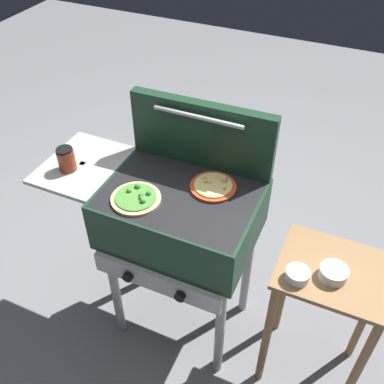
{
  "coord_description": "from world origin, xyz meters",
  "views": [
    {
      "loc": [
        0.59,
        -1.21,
        2.08
      ],
      "look_at": [
        0.05,
        0.0,
        0.92
      ],
      "focal_mm": 41.11,
      "sensor_mm": 36.0,
      "label": 1
    }
  ],
  "objects_px": {
    "pizza_cheese": "(213,186)",
    "pizza_veggie": "(136,198)",
    "topping_bowl_near": "(297,275)",
    "topping_bowl_far": "(333,273)",
    "sauce_jar": "(66,159)",
    "prep_table": "(325,302)",
    "grill": "(178,217)"
  },
  "relations": [
    {
      "from": "grill",
      "to": "prep_table",
      "type": "height_order",
      "value": "grill"
    },
    {
      "from": "pizza_veggie",
      "to": "prep_table",
      "type": "distance_m",
      "value": 0.9
    },
    {
      "from": "topping_bowl_far",
      "to": "grill",
      "type": "bearing_deg",
      "value": 176.99
    },
    {
      "from": "pizza_cheese",
      "to": "sauce_jar",
      "type": "distance_m",
      "value": 0.64
    },
    {
      "from": "pizza_veggie",
      "to": "sauce_jar",
      "type": "bearing_deg",
      "value": 171.77
    },
    {
      "from": "grill",
      "to": "prep_table",
      "type": "bearing_deg",
      "value": 0.37
    },
    {
      "from": "pizza_cheese",
      "to": "pizza_veggie",
      "type": "relative_size",
      "value": 0.95
    },
    {
      "from": "grill",
      "to": "sauce_jar",
      "type": "relative_size",
      "value": 8.94
    },
    {
      "from": "grill",
      "to": "topping_bowl_near",
      "type": "xyz_separation_m",
      "value": [
        0.54,
        -0.1,
        0.0
      ]
    },
    {
      "from": "pizza_cheese",
      "to": "topping_bowl_far",
      "type": "xyz_separation_m",
      "value": [
        0.54,
        -0.12,
        -0.15
      ]
    },
    {
      "from": "sauce_jar",
      "to": "prep_table",
      "type": "relative_size",
      "value": 0.15
    },
    {
      "from": "grill",
      "to": "topping_bowl_far",
      "type": "bearing_deg",
      "value": -3.01
    },
    {
      "from": "sauce_jar",
      "to": "topping_bowl_near",
      "type": "relative_size",
      "value": 1.16
    },
    {
      "from": "prep_table",
      "to": "pizza_cheese",
      "type": "bearing_deg",
      "value": 171.62
    },
    {
      "from": "grill",
      "to": "topping_bowl_far",
      "type": "xyz_separation_m",
      "value": [
        0.67,
        -0.03,
        0.0
      ]
    },
    {
      "from": "topping_bowl_far",
      "to": "pizza_veggie",
      "type": "bearing_deg",
      "value": -174.79
    },
    {
      "from": "pizza_veggie",
      "to": "topping_bowl_far",
      "type": "bearing_deg",
      "value": 5.21
    },
    {
      "from": "pizza_cheese",
      "to": "prep_table",
      "type": "relative_size",
      "value": 0.26
    },
    {
      "from": "grill",
      "to": "prep_table",
      "type": "xyz_separation_m",
      "value": [
        0.67,
        0.0,
        -0.23
      ]
    },
    {
      "from": "pizza_veggie",
      "to": "prep_table",
      "type": "relative_size",
      "value": 0.27
    },
    {
      "from": "prep_table",
      "to": "topping_bowl_near",
      "type": "relative_size",
      "value": 7.94
    },
    {
      "from": "topping_bowl_near",
      "to": "topping_bowl_far",
      "type": "distance_m",
      "value": 0.14
    },
    {
      "from": "sauce_jar",
      "to": "topping_bowl_near",
      "type": "distance_m",
      "value": 1.06
    },
    {
      "from": "pizza_cheese",
      "to": "topping_bowl_near",
      "type": "xyz_separation_m",
      "value": [
        0.42,
        -0.18,
        -0.15
      ]
    },
    {
      "from": "pizza_cheese",
      "to": "prep_table",
      "type": "distance_m",
      "value": 0.67
    },
    {
      "from": "topping_bowl_near",
      "to": "prep_table",
      "type": "bearing_deg",
      "value": 38.59
    },
    {
      "from": "prep_table",
      "to": "topping_bowl_far",
      "type": "xyz_separation_m",
      "value": [
        -0.01,
        -0.04,
        0.23
      ]
    },
    {
      "from": "grill",
      "to": "pizza_veggie",
      "type": "xyz_separation_m",
      "value": [
        -0.13,
        -0.11,
        0.15
      ]
    },
    {
      "from": "topping_bowl_near",
      "to": "grill",
      "type": "bearing_deg",
      "value": 169.62
    },
    {
      "from": "pizza_veggie",
      "to": "grill",
      "type": "bearing_deg",
      "value": 39.71
    },
    {
      "from": "prep_table",
      "to": "topping_bowl_far",
      "type": "distance_m",
      "value": 0.23
    },
    {
      "from": "grill",
      "to": "topping_bowl_near",
      "type": "height_order",
      "value": "grill"
    }
  ]
}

